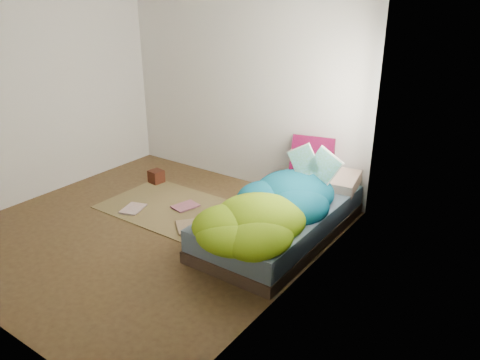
# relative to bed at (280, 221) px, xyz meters

# --- Properties ---
(ground) EXTENTS (3.50, 3.50, 0.00)m
(ground) POSITION_rel_bed_xyz_m (-1.22, -0.72, -0.17)
(ground) COLOR #432D1A
(ground) RESTS_ON ground
(room_walls) EXTENTS (3.54, 3.54, 2.62)m
(room_walls) POSITION_rel_bed_xyz_m (-1.21, -0.71, 1.46)
(room_walls) COLOR silver
(room_walls) RESTS_ON ground
(bed) EXTENTS (1.00, 2.00, 0.34)m
(bed) POSITION_rel_bed_xyz_m (0.00, 0.00, 0.00)
(bed) COLOR #3B2B20
(bed) RESTS_ON ground
(duvet) EXTENTS (0.96, 1.84, 0.34)m
(duvet) POSITION_rel_bed_xyz_m (0.00, -0.22, 0.34)
(duvet) COLOR #07516D
(duvet) RESTS_ON bed
(rug) EXTENTS (1.60, 1.10, 0.01)m
(rug) POSITION_rel_bed_xyz_m (-1.37, -0.17, -0.16)
(rug) COLOR brown
(rug) RESTS_ON ground
(pillow_floral) EXTENTS (0.69, 0.47, 0.14)m
(pillow_floral) POSITION_rel_bed_xyz_m (0.16, 0.78, 0.24)
(pillow_floral) COLOR silver
(pillow_floral) RESTS_ON bed
(pillow_magenta) EXTENTS (0.51, 0.26, 0.48)m
(pillow_magenta) POSITION_rel_bed_xyz_m (-0.12, 0.90, 0.41)
(pillow_magenta) COLOR #490429
(pillow_magenta) RESTS_ON bed
(open_book) EXTENTS (0.49, 0.12, 0.30)m
(open_book) POSITION_rel_bed_xyz_m (0.16, 0.36, 0.66)
(open_book) COLOR #337F29
(open_book) RESTS_ON duvet
(wooden_box) EXTENTS (0.19, 0.19, 0.17)m
(wooden_box) POSITION_rel_bed_xyz_m (-2.07, 0.28, -0.07)
(wooden_box) COLOR #3B180D
(wooden_box) RESTS_ON rug
(floor_book_a) EXTENTS (0.30, 0.35, 0.02)m
(floor_book_a) POSITION_rel_bed_xyz_m (-1.80, -0.52, -0.15)
(floor_book_a) COLOR silver
(floor_book_a) RESTS_ON rug
(floor_book_b) EXTENTS (0.28, 0.34, 0.03)m
(floor_book_b) POSITION_rel_bed_xyz_m (-1.35, -0.06, -0.14)
(floor_book_b) COLOR #BB6C77
(floor_book_b) RESTS_ON rug
(floor_book_c) EXTENTS (0.40, 0.39, 0.02)m
(floor_book_c) POSITION_rel_bed_xyz_m (-0.96, -0.54, -0.14)
(floor_book_c) COLOR tan
(floor_book_c) RESTS_ON rug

